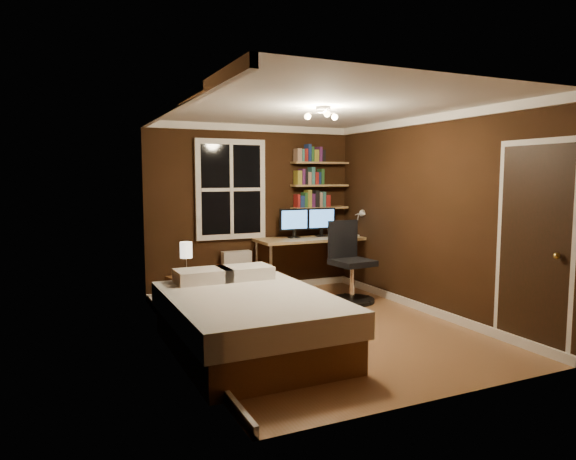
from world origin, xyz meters
name	(u,v)px	position (x,y,z in m)	size (l,w,h in m)	color
floor	(318,327)	(0.00, 0.00, 0.00)	(4.20, 4.20, 0.00)	#99673D
wall_back	(253,209)	(0.00, 2.10, 1.25)	(3.20, 0.04, 2.50)	black
wall_left	(177,226)	(-1.60, 0.00, 1.25)	(0.04, 4.20, 2.50)	black
wall_right	(430,215)	(1.60, 0.00, 1.25)	(0.04, 4.20, 2.50)	black
ceiling	(319,108)	(0.00, 0.00, 2.50)	(3.20, 4.20, 0.02)	white
window	(231,190)	(-0.35, 2.06, 1.55)	(1.06, 0.06, 1.46)	white
door	(533,249)	(1.59, -1.55, 1.02)	(0.03, 0.82, 2.05)	black
door_knob	(557,256)	(1.55, -1.85, 1.00)	(0.06, 0.06, 0.06)	#BA9A43
ceiling_fixture	(323,116)	(0.00, -0.10, 2.40)	(0.44, 0.44, 0.18)	beige
bookshelf_lower	(320,208)	(1.08, 1.98, 1.25)	(0.92, 0.22, 0.03)	#AA8452
books_row_lower	(320,200)	(1.08, 1.98, 1.38)	(0.54, 0.16, 0.23)	maroon
bookshelf_middle	(320,185)	(1.08, 1.98, 1.60)	(0.92, 0.22, 0.03)	#AA8452
books_row_middle	(320,177)	(1.08, 1.98, 1.73)	(0.48, 0.16, 0.23)	navy
bookshelf_upper	(320,163)	(1.08, 1.98, 1.95)	(0.92, 0.22, 0.03)	#AA8452
books_row_upper	(320,154)	(1.08, 1.98, 2.08)	(0.48, 0.16, 0.23)	#29602A
bed	(248,321)	(-1.00, -0.41, 0.31)	(1.53, 2.12, 0.72)	brown
nightstand	(187,296)	(-1.25, 1.13, 0.25)	(0.40, 0.40, 0.50)	brown
bedside_lamp	(186,259)	(-1.25, 1.13, 0.72)	(0.15, 0.15, 0.43)	white
radiator	(237,273)	(-0.30, 1.98, 0.32)	(0.43, 0.15, 0.65)	silver
desk	(312,242)	(0.83, 1.76, 0.76)	(1.72, 0.64, 0.82)	#AA8452
monitor_left	(294,223)	(0.57, 1.84, 1.04)	(0.47, 0.12, 0.44)	black
monitor_right	(321,222)	(1.04, 1.84, 1.04)	(0.47, 0.12, 0.44)	black
desk_lamp	(359,222)	(1.56, 1.58, 1.04)	(0.14, 0.32, 0.44)	silver
office_chair	(350,270)	(1.00, 0.93, 0.44)	(0.62, 0.62, 1.12)	black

